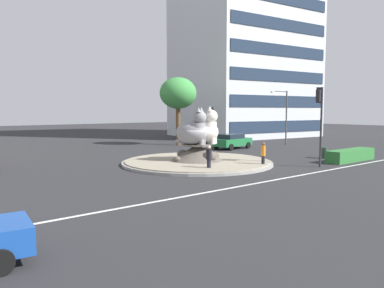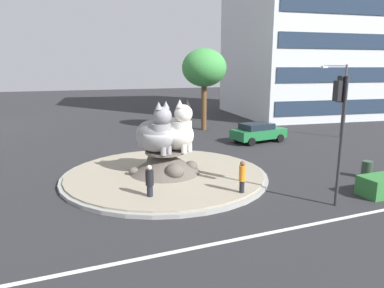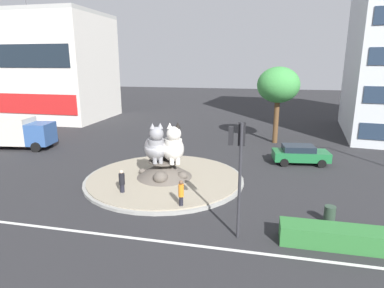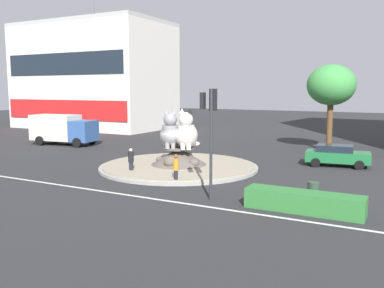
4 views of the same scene
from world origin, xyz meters
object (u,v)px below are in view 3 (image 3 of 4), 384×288
Objects in this scene: delivery_box_truck at (16,132)px; litter_bin at (330,215)px; cat_statue_grey at (156,146)px; pedestrian_orange_shirt at (181,194)px; hatchback_near_shophouse at (300,154)px; pedestrian_black_shirt at (122,183)px; cat_statue_white at (173,147)px; broadleaf_tree_behind_island at (278,86)px; traffic_light_mast at (239,155)px; shophouse_block at (33,67)px.

delivery_box_truck is 7.51× the size of litter_bin.
cat_statue_grey reaches higher than litter_bin.
pedestrian_orange_shirt reaches higher than hatchback_near_shophouse.
delivery_box_truck reaches higher than pedestrian_black_shirt.
litter_bin is at bearing 41.02° from cat_statue_grey.
cat_statue_grey is 1.17m from cat_statue_white.
cat_statue_white reaches higher than delivery_box_truck.
cat_statue_grey is 5.16m from pedestrian_orange_shirt.
broadleaf_tree_behind_island is 8.50m from hatchback_near_shophouse.
broadleaf_tree_behind_island is at bearing 125.34° from cat_statue_white.
traffic_light_mast is at bearing -96.73° from broadleaf_tree_behind_island.
cat_statue_grey is at bearing 159.67° from litter_bin.
pedestrian_black_shirt is (24.36, -24.35, -6.32)m from shophouse_block.
delivery_box_truck is at bearing -137.62° from cat_statue_grey.
cat_statue_grey reaches higher than pedestrian_orange_shirt.
cat_statue_white is 14.90m from broadleaf_tree_behind_island.
pedestrian_orange_shirt is at bearing 5.77° from cat_statue_grey.
delivery_box_truck is (-18.37, 9.43, 0.66)m from pedestrian_orange_shirt.
shophouse_block reaches higher than cat_statue_grey.
traffic_light_mast reaches higher than pedestrian_orange_shirt.
cat_statue_grey is 11.83m from hatchback_near_shophouse.
shophouse_block is 35.02m from pedestrian_black_shirt.
broadleaf_tree_behind_island is at bearing 118.62° from cat_statue_grey.
delivery_box_truck is (9.95, -15.97, -5.61)m from shophouse_block.
broadleaf_tree_behind_island reaches higher than pedestrian_black_shirt.
shophouse_block reaches higher than cat_statue_white.
hatchback_near_shophouse is at bearing -6.15° from delivery_box_truck.
broadleaf_tree_behind_island is 1.11× the size of delivery_box_truck.
pedestrian_black_shirt is 1.85× the size of litter_bin.
cat_statue_white reaches higher than pedestrian_black_shirt.
delivery_box_truck is (-15.57, 5.35, -0.83)m from cat_statue_grey.
cat_statue_white is 0.15× the size of shophouse_block.
broadleaf_tree_behind_island reaches higher than litter_bin.
shophouse_block reaches higher than hatchback_near_shophouse.
delivery_box_truck is (-25.58, -0.74, 0.79)m from hatchback_near_shophouse.
litter_bin is at bearing 72.47° from pedestrian_orange_shirt.
hatchback_near_shophouse is (1.76, -6.72, -4.90)m from broadleaf_tree_behind_island.
cat_statue_grey is 0.99× the size of cat_statue_white.
broadleaf_tree_behind_island is at bearing 143.20° from pedestrian_orange_shirt.
litter_bin is (9.33, -4.00, -1.99)m from cat_statue_white.
delivery_box_truck is at bearing -162.60° from broadleaf_tree_behind_island.
cat_statue_grey is 1.78× the size of pedestrian_orange_shirt.
traffic_light_mast is at bearing -36.04° from delivery_box_truck.
pedestrian_black_shirt is at bearing 64.55° from traffic_light_mast.
cat_statue_white is at bearing 35.97° from traffic_light_mast.
shophouse_block is 12.74× the size of pedestrian_black_shirt.
hatchback_near_shophouse is (8.84, 5.99, -1.64)m from cat_statue_white.
pedestrian_black_shirt is at bearing -37.98° from delivery_box_truck.
traffic_light_mast is at bearing -152.58° from litter_bin.
broadleaf_tree_behind_island is 18.38m from pedestrian_orange_shirt.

